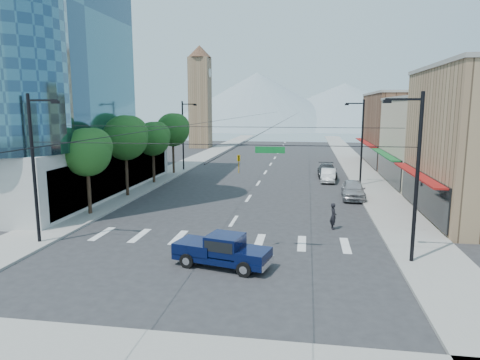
# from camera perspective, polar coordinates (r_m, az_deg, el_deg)

# --- Properties ---
(ground) EXTENTS (160.00, 160.00, 0.00)m
(ground) POSITION_cam_1_polar(r_m,az_deg,el_deg) (25.72, -3.15, -8.95)
(ground) COLOR #28282B
(ground) RESTS_ON ground
(sidewalk_left) EXTENTS (4.00, 120.00, 0.15)m
(sidewalk_left) POSITION_cam_1_polar(r_m,az_deg,el_deg) (66.59, -6.09, 2.60)
(sidewalk_left) COLOR gray
(sidewalk_left) RESTS_ON ground
(sidewalk_right) EXTENTS (4.00, 120.00, 0.15)m
(sidewalk_right) POSITION_cam_1_polar(r_m,az_deg,el_deg) (64.71, 14.93, 2.13)
(sidewalk_right) COLOR gray
(sidewalk_right) RESTS_ON ground
(shop_mid) EXTENTS (12.00, 14.00, 9.00)m
(shop_mid) POSITION_cam_1_polar(r_m,az_deg,el_deg) (50.22, 26.17, 4.45)
(shop_mid) COLOR tan
(shop_mid) RESTS_ON ground
(shop_far) EXTENTS (12.00, 18.00, 10.00)m
(shop_far) POSITION_cam_1_polar(r_m,az_deg,el_deg) (65.61, 22.12, 6.17)
(shop_far) COLOR brown
(shop_far) RESTS_ON ground
(clock_tower) EXTENTS (4.80, 4.80, 20.40)m
(clock_tower) POSITION_cam_1_polar(r_m,az_deg,el_deg) (88.55, -5.34, 11.21)
(clock_tower) COLOR #8C6B4C
(clock_tower) RESTS_ON ground
(mountain_left) EXTENTS (80.00, 80.00, 22.00)m
(mountain_left) POSITION_cam_1_polar(r_m,az_deg,el_deg) (175.01, 2.34, 10.58)
(mountain_left) COLOR gray
(mountain_left) RESTS_ON ground
(mountain_right) EXTENTS (90.00, 90.00, 18.00)m
(mountain_right) POSITION_cam_1_polar(r_m,az_deg,el_deg) (184.43, 13.73, 9.65)
(mountain_right) COLOR gray
(mountain_right) RESTS_ON ground
(tree_near) EXTENTS (3.65, 3.64, 6.71)m
(tree_near) POSITION_cam_1_polar(r_m,az_deg,el_deg) (34.19, -19.50, 3.73)
(tree_near) COLOR black
(tree_near) RESTS_ON ground
(tree_midnear) EXTENTS (4.09, 4.09, 7.52)m
(tree_midnear) POSITION_cam_1_polar(r_m,az_deg,el_deg) (40.41, -14.84, 5.65)
(tree_midnear) COLOR black
(tree_midnear) RESTS_ON ground
(tree_midfar) EXTENTS (3.65, 3.64, 6.71)m
(tree_midfar) POSITION_cam_1_polar(r_m,az_deg,el_deg) (46.93, -11.38, 5.56)
(tree_midfar) COLOR black
(tree_midfar) RESTS_ON ground
(tree_far) EXTENTS (4.09, 4.09, 7.52)m
(tree_far) POSITION_cam_1_polar(r_m,az_deg,el_deg) (53.51, -8.80, 6.76)
(tree_far) COLOR black
(tree_far) RESTS_ON ground
(signal_rig) EXTENTS (21.80, 0.20, 9.00)m
(signal_rig) POSITION_cam_1_polar(r_m,az_deg,el_deg) (23.63, -3.30, 0.99)
(signal_rig) COLOR black
(signal_rig) RESTS_ON ground
(lamp_pole_nw) EXTENTS (2.00, 0.25, 9.00)m
(lamp_pole_nw) POSITION_cam_1_polar(r_m,az_deg,el_deg) (56.20, -7.49, 6.26)
(lamp_pole_nw) COLOR black
(lamp_pole_nw) RESTS_ON ground
(lamp_pole_ne) EXTENTS (2.00, 0.25, 9.00)m
(lamp_pole_ne) POSITION_cam_1_polar(r_m,az_deg,el_deg) (46.27, 15.81, 5.26)
(lamp_pole_ne) COLOR black
(lamp_pole_ne) RESTS_ON ground
(pickup_truck) EXTENTS (5.37, 2.93, 1.73)m
(pickup_truck) POSITION_cam_1_polar(r_m,az_deg,el_deg) (22.51, -2.47, -9.28)
(pickup_truck) COLOR #071138
(pickup_truck) RESTS_ON ground
(pedestrian) EXTENTS (0.56, 0.74, 1.82)m
(pedestrian) POSITION_cam_1_polar(r_m,az_deg,el_deg) (29.80, 12.33, -4.73)
(pedestrian) COLOR black
(pedestrian) RESTS_ON ground
(parked_car_near) EXTENTS (2.18, 5.07, 1.70)m
(parked_car_near) POSITION_cam_1_polar(r_m,az_deg,el_deg) (40.03, 14.85, -1.24)
(parked_car_near) COLOR #9A999D
(parked_car_near) RESTS_ON ground
(parked_car_mid) EXTENTS (1.84, 4.54, 1.47)m
(parked_car_mid) POSITION_cam_1_polar(r_m,az_deg,el_deg) (48.57, 11.70, 0.62)
(parked_car_mid) COLOR silver
(parked_car_mid) RESTS_ON ground
(parked_car_far) EXTENTS (2.21, 5.31, 1.53)m
(parked_car_far) POSITION_cam_1_polar(r_m,az_deg,el_deg) (51.96, 11.53, 1.24)
(parked_car_far) COLOR #323235
(parked_car_far) RESTS_ON ground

